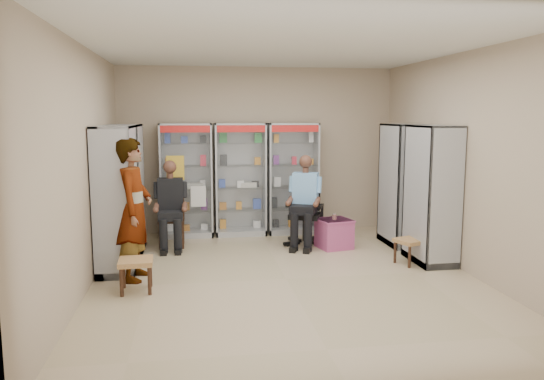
{
  "coord_description": "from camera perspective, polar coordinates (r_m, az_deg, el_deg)",
  "views": [
    {
      "loc": [
        -1.19,
        -6.65,
        2.15
      ],
      "look_at": [
        -0.08,
        0.7,
        1.09
      ],
      "focal_mm": 35.0,
      "sensor_mm": 36.0,
      "label": 1
    }
  ],
  "objects": [
    {
      "name": "floor",
      "position": [
        7.09,
        1.52,
        -9.53
      ],
      "size": [
        6.0,
        6.0,
        0.0
      ],
      "primitive_type": "plane",
      "color": "tan",
      "rests_on": "ground"
    },
    {
      "name": "room_shell",
      "position": [
        6.76,
        1.58,
        6.58
      ],
      "size": [
        5.02,
        6.02,
        3.01
      ],
      "color": "tan",
      "rests_on": "ground"
    },
    {
      "name": "cabinet_back_left",
      "position": [
        9.45,
        -9.18,
        1.02
      ],
      "size": [
        0.9,
        0.5,
        2.0
      ],
      "primitive_type": "cube",
      "color": "silver",
      "rests_on": "floor"
    },
    {
      "name": "cabinet_back_mid",
      "position": [
        9.49,
        -3.44,
        1.14
      ],
      "size": [
        0.9,
        0.5,
        2.0
      ],
      "primitive_type": "cube",
      "color": "#9DA0A4",
      "rests_on": "floor"
    },
    {
      "name": "cabinet_back_right",
      "position": [
        9.62,
        2.2,
        1.24
      ],
      "size": [
        0.9,
        0.5,
        2.0
      ],
      "primitive_type": "cube",
      "color": "silver",
      "rests_on": "floor"
    },
    {
      "name": "cabinet_right_far",
      "position": [
        9.01,
        13.81,
        0.54
      ],
      "size": [
        0.9,
        0.5,
        2.0
      ],
      "primitive_type": "cube",
      "rotation": [
        0.0,
        0.0,
        1.57
      ],
      "color": "silver",
      "rests_on": "floor"
    },
    {
      "name": "cabinet_right_near",
      "position": [
        8.01,
        16.79,
        -0.48
      ],
      "size": [
        0.9,
        0.5,
        2.0
      ],
      "primitive_type": "cube",
      "rotation": [
        0.0,
        0.0,
        1.57
      ],
      "color": "#9DA0A4",
      "rests_on": "floor"
    },
    {
      "name": "cabinet_left_far",
      "position": [
        8.59,
        -15.45,
        0.13
      ],
      "size": [
        0.9,
        0.5,
        2.0
      ],
      "primitive_type": "cube",
      "rotation": [
        0.0,
        0.0,
        -1.57
      ],
      "color": "silver",
      "rests_on": "floor"
    },
    {
      "name": "cabinet_left_near",
      "position": [
        7.51,
        -16.43,
        -1.02
      ],
      "size": [
        0.9,
        0.5,
        2.0
      ],
      "primitive_type": "cube",
      "rotation": [
        0.0,
        0.0,
        -1.57
      ],
      "color": "#B4B6BC",
      "rests_on": "floor"
    },
    {
      "name": "wooden_chair",
      "position": [
        8.82,
        -10.77,
        -3.01
      ],
      "size": [
        0.42,
        0.42,
        0.94
      ],
      "primitive_type": "cube",
      "color": "black",
      "rests_on": "floor"
    },
    {
      "name": "seated_customer",
      "position": [
        8.74,
        -10.82,
        -1.78
      ],
      "size": [
        0.44,
        0.6,
        1.34
      ],
      "primitive_type": null,
      "color": "black",
      "rests_on": "floor"
    },
    {
      "name": "office_chair",
      "position": [
        8.78,
        3.55,
        -2.38
      ],
      "size": [
        0.79,
        0.79,
        1.1
      ],
      "primitive_type": "cube",
      "rotation": [
        0.0,
        0.0,
        -0.39
      ],
      "color": "black",
      "rests_on": "floor"
    },
    {
      "name": "seated_shopkeeper",
      "position": [
        8.71,
        3.62,
        -1.46
      ],
      "size": [
        0.67,
        0.77,
        1.41
      ],
      "primitive_type": null,
      "rotation": [
        0.0,
        0.0,
        -0.39
      ],
      "color": "#6F9DDC",
      "rests_on": "floor"
    },
    {
      "name": "pink_trunk",
      "position": [
        8.68,
        6.69,
        -4.68
      ],
      "size": [
        0.59,
        0.57,
        0.47
      ],
      "primitive_type": "cube",
      "rotation": [
        0.0,
        0.0,
        0.23
      ],
      "color": "#A14080",
      "rests_on": "floor"
    },
    {
      "name": "tea_glass",
      "position": [
        8.6,
        6.73,
        -2.87
      ],
      "size": [
        0.07,
        0.07,
        0.09
      ],
      "primitive_type": "cylinder",
      "color": "#522407",
      "rests_on": "pink_trunk"
    },
    {
      "name": "woven_stool_a",
      "position": [
        7.97,
        14.62,
        -6.42
      ],
      "size": [
        0.48,
        0.48,
        0.37
      ],
      "primitive_type": "cube",
      "rotation": [
        0.0,
        0.0,
        0.35
      ],
      "color": "#9F6943",
      "rests_on": "floor"
    },
    {
      "name": "woven_stool_b",
      "position": [
        6.76,
        -14.4,
        -8.88
      ],
      "size": [
        0.42,
        0.42,
        0.41
      ],
      "primitive_type": "cube",
      "rotation": [
        0.0,
        0.0,
        0.05
      ],
      "color": "#A47545",
      "rests_on": "floor"
    },
    {
      "name": "standing_man",
      "position": [
        7.1,
        -14.59,
        -2.05
      ],
      "size": [
        0.55,
        0.74,
        1.86
      ],
      "primitive_type": "imported",
      "rotation": [
        0.0,
        0.0,
        1.41
      ],
      "color": "gray",
      "rests_on": "floor"
    }
  ]
}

